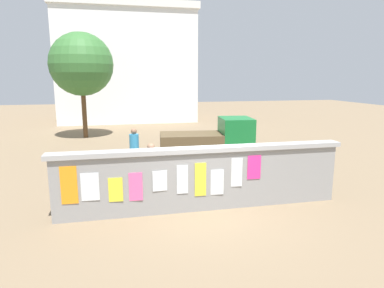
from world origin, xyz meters
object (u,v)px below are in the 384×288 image
object	(u,v)px
person_walking	(134,145)
motorcycle	(102,175)
tree_roadside	(81,64)
person_bystander	(151,165)
bicycle_near	(201,178)
auto_rickshaw_truck	(211,142)

from	to	relation	value
person_walking	motorcycle	bearing A→B (deg)	-121.21
person_walking	tree_roadside	bearing A→B (deg)	106.88
person_walking	person_bystander	xyz separation A→B (m)	(0.32, -2.99, 0.00)
person_bystander	motorcycle	bearing A→B (deg)	139.46
bicycle_near	person_walking	size ratio (longest dim) A/B	1.03
bicycle_near	person_walking	xyz separation A→B (m)	(-1.89, 2.50, 0.62)
auto_rickshaw_truck	tree_roadside	bearing A→B (deg)	126.16
auto_rickshaw_truck	person_bystander	distance (m)	4.39
motorcycle	person_bystander	world-z (taller)	person_bystander
bicycle_near	person_bystander	xyz separation A→B (m)	(-1.57, -0.50, 0.62)
motorcycle	bicycle_near	bearing A→B (deg)	-13.32
motorcycle	tree_roadside	xyz separation A→B (m)	(-1.30, 9.66, 3.65)
auto_rickshaw_truck	bicycle_near	bearing A→B (deg)	-111.36
auto_rickshaw_truck	motorcycle	distance (m)	4.71
auto_rickshaw_truck	person_walking	world-z (taller)	auto_rickshaw_truck
bicycle_near	person_walking	distance (m)	3.19
bicycle_near	person_walking	bearing A→B (deg)	127.09
tree_roadside	motorcycle	bearing A→B (deg)	-82.32
person_walking	person_bystander	distance (m)	3.01
bicycle_near	motorcycle	bearing A→B (deg)	166.68
motorcycle	person_bystander	size ratio (longest dim) A/B	1.17
auto_rickshaw_truck	motorcycle	xyz separation A→B (m)	(-4.12, -2.24, -0.44)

